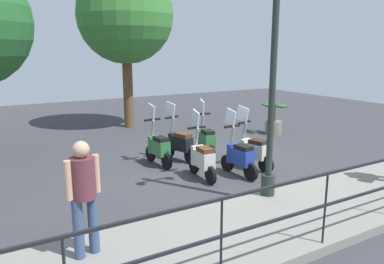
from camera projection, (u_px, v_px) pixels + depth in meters
The scene contains 13 objects.
ground_plane at pixel (213, 166), 9.40m from camera, with size 28.00×28.00×0.00m, color #38383D.
promenade_walkway at pixel (310, 208), 6.73m from camera, with size 2.20×20.00×0.15m.
fence_railing at pixel (367, 182), 5.67m from camera, with size 0.04×16.03×1.07m.
lamp_post_near at pixel (272, 96), 6.77m from camera, with size 0.26×0.90×4.30m.
pedestrian_distant at pixel (84, 190), 4.88m from camera, with size 0.39×0.48×1.59m.
tree_distant at pixel (125, 16), 13.30m from camera, with size 3.44×3.44×5.78m.
potted_palm at pixel (274, 121), 12.89m from camera, with size 1.06×0.66×1.05m.
scooter_near_0 at pixel (253, 150), 9.08m from camera, with size 1.21×0.52×1.54m.
scooter_near_1 at pixel (239, 156), 8.60m from camera, with size 1.23×0.44×1.54m.
scooter_near_2 at pixel (202, 158), 8.42m from camera, with size 1.23×0.44×1.54m.
scooter_far_0 at pixel (206, 139), 10.20m from camera, with size 1.22×0.49×1.54m.
scooter_far_1 at pixel (179, 143), 9.78m from camera, with size 1.20×0.54×1.54m.
scooter_far_2 at pixel (158, 147), 9.40m from camera, with size 1.23×0.44×1.54m.
Camera 1 is at (-7.50, 4.99, 2.88)m, focal length 35.00 mm.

